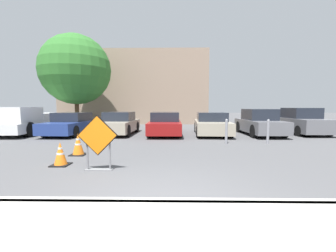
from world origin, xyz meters
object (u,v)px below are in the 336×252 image
Objects in this scene: parked_car_nearest at (72,124)px; bollard_nearest at (226,131)px; parked_car_fourth at (212,124)px; road_closed_sign at (98,140)px; traffic_cone_nearest at (60,154)px; parked_car_fifth at (259,123)px; pickup_truck at (27,122)px; parked_car_third at (165,124)px; bollard_second at (268,131)px; parked_car_second at (119,124)px; traffic_cone_second at (78,145)px; parked_car_sixth at (301,122)px.

bollard_nearest is (8.36, -3.23, -0.03)m from parked_car_nearest.
parked_car_nearest is 8.30m from parked_car_fourth.
road_closed_sign is 8.54m from parked_car_nearest.
parked_car_fifth is (8.26, 7.03, 0.37)m from traffic_cone_nearest.
parked_car_nearest is at bearing 158.85° from bollard_nearest.
parked_car_fifth is at bearing 176.93° from pickup_truck.
parked_car_third is 5.76m from bollard_second.
parked_car_fifth is (7.03, 7.51, -0.09)m from road_closed_sign.
traffic_cone_nearest is (-1.23, 0.48, -0.47)m from road_closed_sign.
parked_car_fifth is (2.76, -0.13, 0.08)m from parked_car_fourth.
bollard_second is at bearing 165.40° from parked_car_nearest.
parked_car_second is at bearing 90.26° from traffic_cone_nearest.
road_closed_sign is 6.11m from bollard_nearest.
traffic_cone_second is at bearing 64.29° from parked_car_third.
parked_car_fifth is at bearing -178.86° from parked_car_second.
parked_car_nearest is (-2.80, 7.05, 0.29)m from traffic_cone_nearest.
bollard_second is at bearing 123.42° from parked_car_fourth.
parked_car_third is (2.73, 7.18, 0.30)m from traffic_cone_nearest.
parked_car_third is 5.53m from parked_car_fifth.
parked_car_second is at bearing 3.07° from parked_car_fourth.
parked_car_nearest is at bearing 162.41° from bollard_second.
parked_car_sixth is at bearing 46.49° from bollard_second.
parked_car_fourth is (5.53, -0.06, -0.01)m from parked_car_second.
road_closed_sign is 1.96× the size of traffic_cone_second.
traffic_cone_nearest is at bearing 125.24° from pickup_truck.
parked_car_sixth is (8.29, 0.45, 0.10)m from parked_car_third.
traffic_cone_second is at bearing -156.50° from bollard_nearest.
bollard_nearest is at bearing 160.76° from pickup_truck.
pickup_truck is 11.05m from parked_car_fourth.
traffic_cone_second is 0.18× the size of parked_car_sixth.
bollard_second is at bearing 157.88° from parked_car_second.
parked_car_fourth is 1.10× the size of parked_car_sixth.
parked_car_fourth is at bearing 177.50° from pickup_truck.
pickup_truck is 11.59m from bollard_nearest.
parked_car_sixth reaches higher than parked_car_second.
parked_car_second is at bearing 1.45° from parked_car_sixth.
parked_car_fourth is (5.57, 5.79, 0.25)m from traffic_cone_second.
parked_car_nearest is (2.75, -0.06, -0.13)m from pickup_truck.
parked_car_fifth reaches higher than traffic_cone_second.
road_closed_sign is 0.32× the size of parked_car_nearest.
road_closed_sign reaches higher than bollard_second.
bollard_second is (4.67, -3.36, -0.05)m from parked_car_third.
parked_car_nearest is 1.08× the size of parked_car_fifth.
parked_car_sixth reaches higher than traffic_cone_second.
parked_car_third is (8.28, 0.07, -0.12)m from pickup_truck.
parked_car_nearest is (-4.03, 7.53, -0.17)m from road_closed_sign.
pickup_truck is (-6.77, 7.60, -0.05)m from road_closed_sign.
pickup_truck is 1.26× the size of parked_car_nearest.
traffic_cone_nearest is at bearing 56.14° from parked_car_fourth.
road_closed_sign reaches higher than parked_car_nearest.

